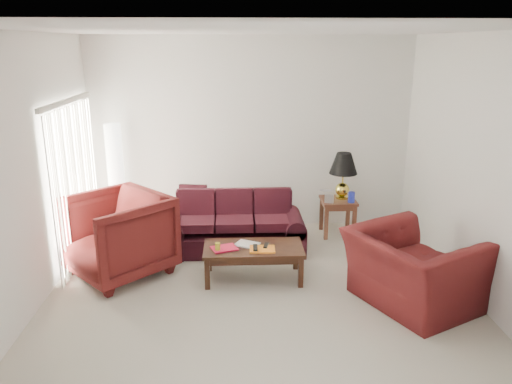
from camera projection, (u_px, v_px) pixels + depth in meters
floor at (259, 298)px, 5.85m from camera, size 5.00×5.00×0.00m
blinds at (74, 183)px, 6.68m from camera, size 0.10×2.00×2.16m
sofa at (235, 223)px, 7.12m from camera, size 2.01×0.92×0.81m
throw_pillow at (193, 198)px, 7.43m from camera, size 0.43×0.26×0.42m
end_table at (337, 217)px, 7.75m from camera, size 0.55×0.55×0.57m
table_lamp at (343, 176)px, 7.62m from camera, size 0.54×0.54×0.72m
clock at (329, 199)px, 7.49m from camera, size 0.14×0.09×0.13m
blue_canister at (351, 197)px, 7.50m from camera, size 0.13×0.13×0.16m
picture_frame at (326, 190)px, 7.84m from camera, size 0.17×0.19×0.06m
floor_lamp at (116, 179)px, 7.62m from camera, size 0.35×0.35×1.75m
armchair_left at (117, 236)px, 6.33m from camera, size 1.63×1.63×1.06m
armchair_right at (412, 270)px, 5.62m from camera, size 1.60×1.67×0.84m
coffee_table at (253, 263)px, 6.29m from camera, size 1.28×0.71×0.43m
magazine_red at (224, 248)px, 6.16m from camera, size 0.36×0.32×0.02m
magazine_white at (247, 244)px, 6.28m from camera, size 0.35×0.32×0.02m
magazine_orange at (262, 249)px, 6.13m from camera, size 0.32×0.24×0.02m
remote_a at (255, 248)px, 6.13m from camera, size 0.06×0.18×0.02m
remote_b at (266, 245)px, 6.20m from camera, size 0.08×0.16×0.02m
yellow_glass at (218, 247)px, 6.08m from camera, size 0.06×0.06×0.11m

